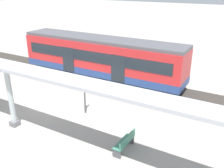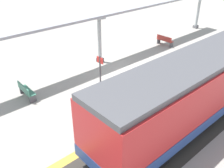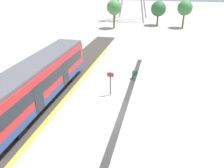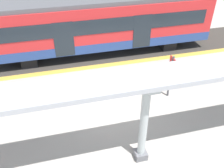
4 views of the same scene
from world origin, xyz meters
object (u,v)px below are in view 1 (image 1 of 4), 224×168
train_near_carriage (101,58)px  platform_info_sign (85,93)px  bench_mid_platform (125,142)px  canopy_pillar_second (11,97)px

train_near_carriage → platform_info_sign: bearing=22.7°
train_near_carriage → bench_mid_platform: (7.50, 6.11, -1.39)m
train_near_carriage → bench_mid_platform: 9.77m
canopy_pillar_second → platform_info_sign: (-3.20, 2.57, -0.44)m
train_near_carriage → platform_info_sign: train_near_carriage is taller
train_near_carriage → canopy_pillar_second: (8.60, -0.31, -0.07)m
train_near_carriage → bench_mid_platform: train_near_carriage is taller
bench_mid_platform → platform_info_sign: 4.47m
canopy_pillar_second → platform_info_sign: 4.13m
train_near_carriage → canopy_pillar_second: 8.60m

